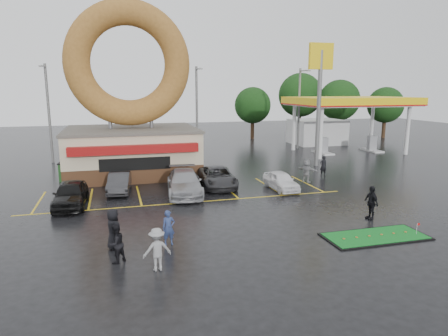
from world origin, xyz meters
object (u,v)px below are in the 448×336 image
object	(u,v)px
shell_sign	(320,82)
person_blue	(169,228)
car_black	(71,194)
person_cameraman	(371,203)
dumpster	(73,172)
putting_green	(375,236)
gas_station	(335,116)
car_dgrey	(119,183)
donut_shop	(131,118)
car_grey	(217,177)
streetlight_mid	(197,108)
car_silver	(184,183)
streetlight_left	(49,111)
car_white	(281,181)
streetlight_right	(299,107)

from	to	relation	value
shell_sign	person_blue	bearing A→B (deg)	-135.65
car_black	person_cameraman	size ratio (longest dim) A/B	2.45
car_black	dumpster	bearing A→B (deg)	96.44
shell_sign	putting_green	bearing A→B (deg)	-109.42
shell_sign	putting_green	xyz separation A→B (m)	(-5.85, -16.60, -7.34)
gas_station	car_dgrey	bearing A→B (deg)	-150.21
donut_shop	shell_sign	world-z (taller)	donut_shop
shell_sign	putting_green	world-z (taller)	shell_sign
car_grey	putting_green	world-z (taller)	car_grey
car_black	car_grey	xyz separation A→B (m)	(9.48, 2.37, -0.06)
donut_shop	streetlight_mid	bearing A→B (deg)	48.62
donut_shop	person_blue	size ratio (longest dim) A/B	8.62
car_black	car_silver	bearing A→B (deg)	10.47
car_dgrey	car_grey	bearing A→B (deg)	3.73
car_silver	car_dgrey	bearing A→B (deg)	164.14
car_dgrey	car_grey	world-z (taller)	car_grey
car_dgrey	putting_green	distance (m)	16.30
streetlight_mid	car_dgrey	distance (m)	16.60
gas_station	car_silver	xyz separation A→B (m)	(-20.09, -15.52, -2.92)
streetlight_left	car_dgrey	distance (m)	14.68
gas_station	streetlight_left	xyz separation A→B (m)	(-30.00, -1.02, 1.08)
shell_sign	donut_shop	bearing A→B (deg)	176.53
gas_station	streetlight_left	world-z (taller)	streetlight_left
person_blue	dumpster	world-z (taller)	person_blue
car_white	streetlight_mid	bearing A→B (deg)	97.01
donut_shop	car_dgrey	size ratio (longest dim) A/B	3.46
streetlight_right	person_cameraman	bearing A→B (deg)	-107.18
car_dgrey	person_cameraman	bearing A→B (deg)	-30.11
car_grey	car_black	bearing A→B (deg)	-161.25
car_black	person_cameraman	world-z (taller)	person_cameraman
donut_shop	person_cameraman	bearing A→B (deg)	-52.79
shell_sign	streetlight_mid	world-z (taller)	shell_sign
dumpster	car_white	bearing A→B (deg)	-19.96
car_grey	car_white	distance (m)	4.45
gas_station	person_blue	bearing A→B (deg)	-133.02
streetlight_left	person_blue	distance (m)	24.44
car_grey	gas_station	bearing A→B (deg)	43.60
car_dgrey	person_blue	bearing A→B (deg)	-72.95
donut_shop	car_dgrey	distance (m)	7.12
streetlight_mid	car_silver	distance (m)	16.52
person_cameraman	donut_shop	bearing A→B (deg)	-142.17
car_dgrey	car_white	bearing A→B (deg)	-5.82
streetlight_mid	car_dgrey	world-z (taller)	streetlight_mid
person_cameraman	putting_green	xyz separation A→B (m)	(-1.39, -2.37, -0.86)
gas_station	streetlight_mid	size ratio (longest dim) A/B	1.52
car_white	putting_green	bearing A→B (deg)	-87.69
car_silver	streetlight_right	bearing A→B (deg)	52.03
streetlight_left	car_silver	xyz separation A→B (m)	(9.91, -14.50, -4.01)
streetlight_left	dumpster	distance (m)	9.50
car_white	putting_green	world-z (taller)	car_white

